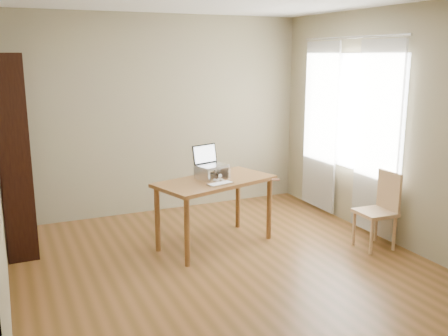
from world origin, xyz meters
TOP-DOWN VIEW (x-y plane):
  - room at (0.03, 0.01)m, footprint 4.04×4.54m
  - bookshelf at (-1.83, 1.55)m, footprint 0.30×0.90m
  - curtains at (1.92, 0.80)m, footprint 0.03×1.90m
  - desk at (0.14, 0.75)m, footprint 1.43×0.99m
  - laptop_stand at (0.14, 0.83)m, footprint 0.32×0.25m
  - laptop at (0.14, 0.89)m, footprint 0.37×0.35m
  - keyboard at (0.11, 0.53)m, footprint 0.30×0.19m
  - coaster at (0.74, 0.47)m, footprint 0.10×0.10m
  - cat at (0.11, 0.86)m, footprint 0.23×0.47m
  - chair at (1.76, -0.05)m, footprint 0.39×0.39m

SIDE VIEW (x-z plane):
  - chair at x=1.76m, z-range 0.03..0.87m
  - desk at x=0.14m, z-range 0.27..1.02m
  - coaster at x=0.74m, z-range 0.75..0.76m
  - keyboard at x=0.11m, z-range 0.75..0.77m
  - cat at x=0.11m, z-range 0.74..0.88m
  - laptop_stand at x=0.14m, z-range 0.77..0.90m
  - laptop at x=0.14m, z-range 0.83..1.05m
  - bookshelf at x=-1.83m, z-range 0.00..2.10m
  - curtains at x=1.92m, z-range 0.05..2.29m
  - room at x=0.03m, z-range -0.02..2.62m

